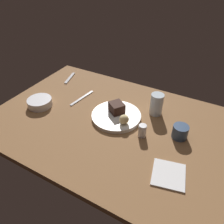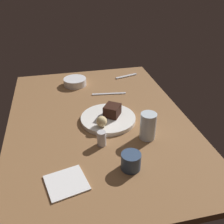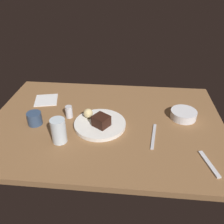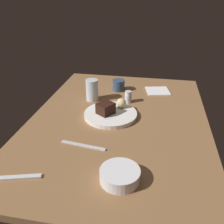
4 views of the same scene
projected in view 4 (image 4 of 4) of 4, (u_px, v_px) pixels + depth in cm
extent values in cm
cube|color=brown|center=(118.00, 122.00, 118.41)|extent=(120.00, 84.00, 3.00)
cylinder|color=white|center=(111.00, 114.00, 120.13)|extent=(25.78, 25.78, 1.95)
cube|color=black|center=(106.00, 108.00, 117.90)|extent=(9.81, 9.62, 5.34)
sphere|color=#DBC184|center=(122.00, 103.00, 123.54)|extent=(4.79, 4.79, 4.79)
cylinder|color=silver|center=(128.00, 98.00, 133.27)|extent=(3.78, 3.78, 5.25)
cylinder|color=silver|center=(128.00, 92.00, 131.76)|extent=(3.59, 3.59, 1.20)
cylinder|color=silver|center=(92.00, 90.00, 134.42)|extent=(6.75, 6.75, 11.78)
cylinder|color=silver|center=(120.00, 175.00, 80.79)|extent=(13.46, 13.46, 4.23)
cylinder|color=#334766|center=(119.00, 85.00, 147.80)|extent=(7.24, 7.24, 6.49)
cube|color=silver|center=(19.00, 177.00, 82.46)|extent=(5.78, 14.93, 0.70)
cube|color=silver|center=(83.00, 145.00, 98.58)|extent=(3.80, 19.02, 0.50)
cube|color=white|center=(158.00, 91.00, 147.44)|extent=(15.38, 15.83, 0.60)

